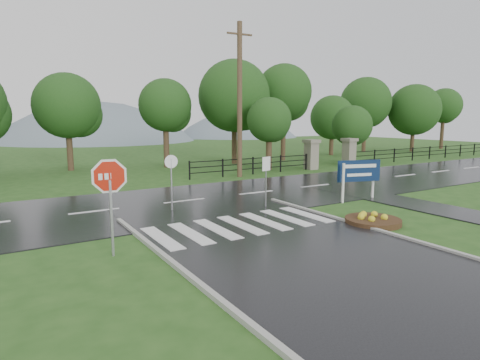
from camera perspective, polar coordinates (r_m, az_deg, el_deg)
ground at (r=10.68m, az=14.83°, el=-12.47°), size 120.00×120.00×0.00m
main_road at (r=18.70m, az=-7.91°, el=-3.09°), size 90.00×8.00×0.04m
walkway at (r=19.52m, az=23.64°, el=-3.25°), size 2.20×11.00×0.04m
crosswalk at (r=14.37m, az=0.20°, el=-6.38°), size 6.50×2.80×0.02m
pillar_west at (r=30.64m, az=10.10°, el=3.69°), size 1.00×1.00×2.24m
pillar_east at (r=33.42m, az=15.25°, el=3.93°), size 1.00×1.00×2.24m
fence_west at (r=27.49m, az=1.86°, el=2.30°), size 9.58×0.08×1.20m
fence_east at (r=41.93m, az=25.37°, el=3.71°), size 20.58×0.08×1.20m
hills at (r=75.13m, az=-22.38°, el=-6.83°), size 102.00×48.00×48.00m
treeline at (r=32.12m, az=-16.37°, el=1.59°), size 83.20×5.20×10.00m
stop_sign at (r=11.49m, az=-18.03°, el=-0.72°), size 1.28×0.21×2.91m
estate_billboard at (r=19.38m, az=16.55°, el=0.98°), size 2.11×0.68×1.91m
flower_bed at (r=15.48m, az=18.38°, el=-5.39°), size 2.00×2.00×0.40m
reg_sign_small at (r=17.14m, az=3.74°, el=1.16°), size 0.48×0.13×2.20m
reg_sign_round at (r=16.65m, az=-9.73°, el=0.55°), size 0.54×0.09×2.34m
utility_pole_east at (r=26.18m, az=-0.05°, el=11.31°), size 1.74×0.33×9.80m
entrance_tree_left at (r=29.92m, az=4.17°, el=8.48°), size 3.30×3.30×5.36m
entrance_tree_right at (r=35.69m, az=15.65°, el=7.42°), size 3.41×3.41×4.91m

